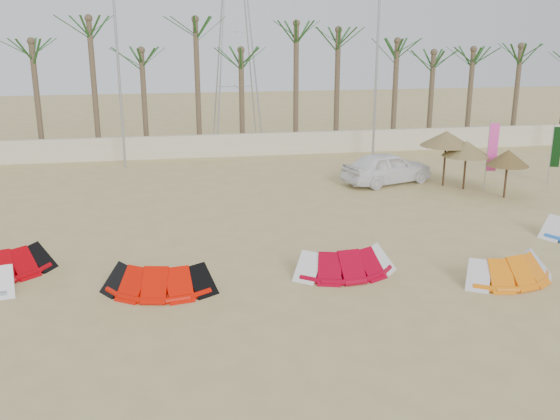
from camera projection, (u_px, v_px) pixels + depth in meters
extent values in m
plane|color=tan|center=(322.00, 324.00, 15.92)|extent=(120.00, 120.00, 0.00)
cube|color=beige|center=(232.00, 145.00, 36.52)|extent=(60.00, 0.30, 1.30)
cylinder|color=brown|center=(160.00, 99.00, 36.52)|extent=(0.32, 0.32, 6.50)
ellipsoid|color=#194719|center=(157.00, 42.00, 35.61)|extent=(4.00, 4.00, 2.40)
cylinder|color=brown|center=(326.00, 96.00, 38.23)|extent=(0.32, 0.32, 6.50)
ellipsoid|color=#194719|center=(327.00, 41.00, 37.31)|extent=(4.00, 4.00, 2.40)
cylinder|color=brown|center=(477.00, 93.00, 39.93)|extent=(0.32, 0.32, 6.50)
ellipsoid|color=#194719|center=(482.00, 40.00, 39.02)|extent=(4.00, 4.00, 2.40)
cylinder|color=#A5A8AD|center=(118.00, 63.00, 32.24)|extent=(0.14, 0.14, 11.00)
cylinder|color=#A5A8AD|center=(377.00, 61.00, 34.63)|extent=(0.14, 0.14, 11.00)
cube|color=white|center=(16.00, 276.00, 18.36)|extent=(1.09, 1.25, 0.40)
cylinder|color=#A80007|center=(1.00, 273.00, 18.94)|extent=(2.69, 1.07, 0.20)
cube|color=black|center=(44.00, 265.00, 19.21)|extent=(0.92, 1.23, 0.40)
cylinder|color=red|center=(159.00, 290.00, 17.74)|extent=(2.83, 0.78, 0.20)
cube|color=black|center=(113.00, 287.00, 17.57)|extent=(0.81, 1.20, 0.40)
cube|color=black|center=(204.00, 280.00, 18.01)|extent=(0.81, 1.20, 0.40)
cylinder|color=#A10019|center=(346.00, 272.00, 19.01)|extent=(2.84, 0.50, 0.20)
cube|color=white|center=(304.00, 269.00, 18.85)|extent=(0.71, 1.16, 0.40)
cube|color=white|center=(385.00, 264.00, 19.28)|extent=(0.71, 1.16, 0.40)
cylinder|color=orange|center=(510.00, 279.00, 18.49)|extent=(2.65, 0.77, 0.20)
cube|color=silver|center=(471.00, 276.00, 18.33)|extent=(0.82, 1.20, 0.40)
cube|color=silver|center=(545.00, 270.00, 18.74)|extent=(0.82, 1.20, 0.40)
cube|color=white|center=(555.00, 235.00, 22.00)|extent=(0.92, 1.23, 0.40)
cylinder|color=#4C331E|center=(445.00, 160.00, 29.49)|extent=(0.10, 0.10, 2.53)
cone|color=olive|center=(446.00, 138.00, 29.20)|extent=(2.45, 2.45, 0.70)
cylinder|color=#4C331E|center=(506.00, 175.00, 27.46)|extent=(0.10, 0.10, 2.06)
cone|color=brown|center=(508.00, 158.00, 27.24)|extent=(1.85, 1.85, 0.70)
cylinder|color=#4C331E|center=(465.00, 166.00, 28.89)|extent=(0.10, 0.10, 2.17)
cone|color=olive|center=(467.00, 149.00, 28.66)|extent=(2.22, 2.22, 0.70)
cylinder|color=#A5A8AD|center=(487.00, 156.00, 28.27)|extent=(0.04, 0.04, 3.35)
cube|color=#FF41B0|center=(492.00, 147.00, 28.19)|extent=(0.40, 0.16, 2.18)
cylinder|color=#A5A8AD|center=(551.00, 154.00, 29.64)|extent=(0.04, 0.04, 2.96)
cube|color=black|center=(556.00, 147.00, 29.57)|extent=(0.41, 0.14, 1.93)
imported|color=white|center=(387.00, 168.00, 30.06)|extent=(4.88, 3.19, 1.54)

